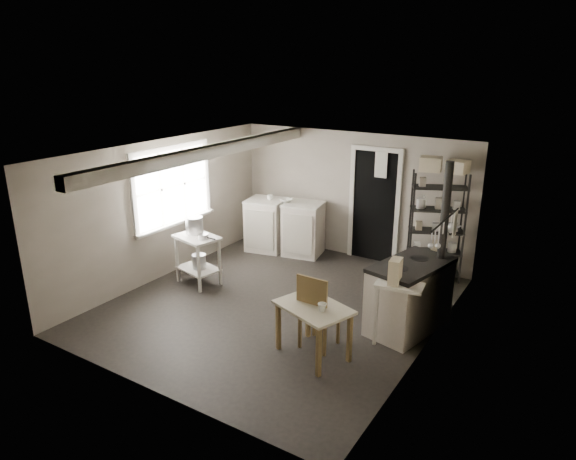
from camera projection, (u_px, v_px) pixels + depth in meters
The scene contains 31 objects.
floor at pixel (277, 305), 7.71m from camera, with size 5.00×5.00×0.00m, color black.
ceiling at pixel (276, 152), 6.99m from camera, with size 5.00×5.00×0.00m, color white.
wall_back at pixel (352, 195), 9.36m from camera, with size 4.50×0.02×2.30m, color #A19789.
wall_front at pixel (145, 297), 5.34m from camera, with size 4.50×0.02×2.30m, color #A19789.
wall_left at pixel (163, 209), 8.49m from camera, with size 0.02×5.00×2.30m, color #A19789.
wall_right at pixel (432, 264), 6.21m from camera, with size 0.02×5.00×2.30m, color #A19789.
window at pixel (172, 186), 8.52m from camera, with size 0.12×1.76×1.28m, color silver, non-canonical shape.
doorway at pixel (374, 207), 9.15m from camera, with size 0.96×0.10×2.08m, color silver, non-canonical shape.
ceiling_beam at pixel (209, 152), 7.62m from camera, with size 0.18×5.00×0.18m, color silver, non-canonical shape.
wallpaper_panel at pixel (431, 264), 6.22m from camera, with size 0.01×5.00×2.30m, color #BFB49B, non-canonical shape.
utensil_rail at pixel (444, 219), 6.60m from camera, with size 0.06×1.20×0.44m, color silver, non-canonical shape.
prep_table at pixel (198, 260), 8.34m from camera, with size 0.71×0.51×0.81m, color silver, non-canonical shape.
stockpot at pixel (194, 226), 8.31m from camera, with size 0.28×0.28×0.30m, color silver.
saucepan at pixel (204, 237), 8.08m from camera, with size 0.16×0.16×0.09m, color silver.
bucket at pixel (199, 262), 8.32m from camera, with size 0.22×0.22×0.25m, color silver.
base_cabinets at pixel (284, 228), 9.72m from camera, with size 1.51×0.65×0.99m, color beige, non-canonical shape.
mixing_bowl at pixel (286, 204), 9.54m from camera, with size 0.29×0.29×0.07m, color white.
counter_cup at pixel (270, 201), 9.67m from camera, with size 0.12×0.12×0.09m, color white.
shelf_rack at pixel (437, 225), 8.34m from camera, with size 0.86×0.34×1.82m, color black, non-canonical shape.
shelf_jar at pixel (424, 198), 8.32m from camera, with size 0.09×0.09×0.20m, color white.
storage_box_a at pixel (431, 159), 8.07m from camera, with size 0.33×0.29×0.23m, color beige.
storage_box_b at pixel (458, 162), 7.93m from camera, with size 0.31×0.28×0.20m, color beige.
stove at pixel (409, 299), 6.90m from camera, with size 0.67×1.22×0.96m, color beige, non-canonical shape.
stovepipe at pixel (445, 213), 6.72m from camera, with size 0.10×0.10×1.35m, color black, non-canonical shape.
side_ledge at pixel (397, 318), 6.40m from camera, with size 0.59×0.31×0.90m, color silver, non-canonical shape.
oats_box at pixel (395, 275), 6.23m from camera, with size 0.13×0.21×0.32m, color beige.
work_table at pixel (313, 328), 6.28m from camera, with size 0.89×0.62×0.67m, color beige, non-canonical shape.
table_cup at pixel (322, 301), 6.02m from camera, with size 0.11×0.11×0.10m, color white.
chair at pixel (320, 311), 6.46m from camera, with size 0.42×0.44×1.02m, color brown, non-canonical shape.
flour_sack at pixel (412, 266), 8.51m from camera, with size 0.39×0.33×0.46m, color white.
floor_crock at pixel (372, 327), 6.91m from camera, with size 0.12×0.12×0.15m, color white.
Camera 1 is at (3.84, -5.81, 3.50)m, focal length 32.00 mm.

